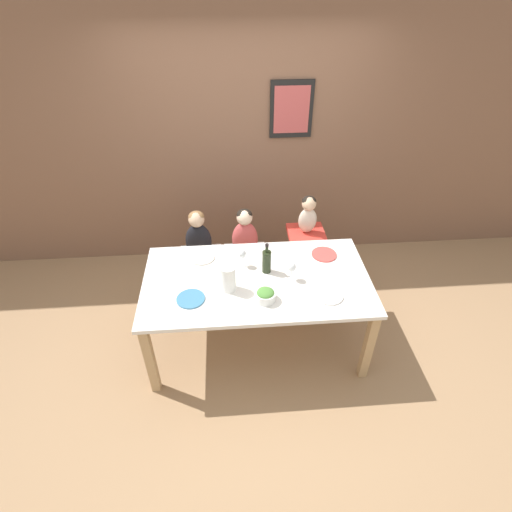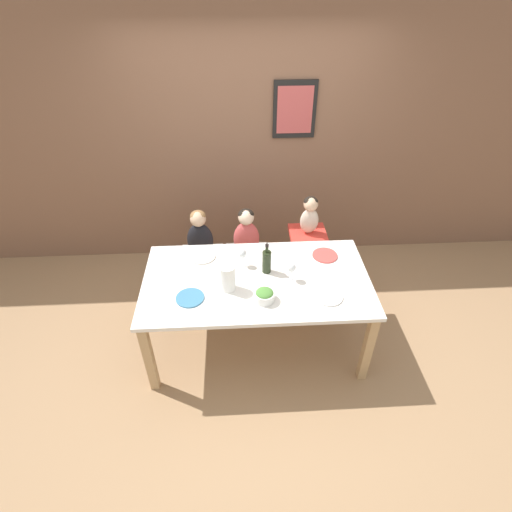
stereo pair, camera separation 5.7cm
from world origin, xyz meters
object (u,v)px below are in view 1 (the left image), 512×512
(chair_far_left, at_px, (201,262))
(chair_right_highchair, at_px, (305,244))
(person_child_center, at_px, (245,233))
(person_baby_right, at_px, (308,212))
(dinner_plate_front_right, at_px, (329,295))
(chair_far_center, at_px, (245,260))
(wine_glass_far, at_px, (242,254))
(dinner_plate_front_left, at_px, (191,299))
(paper_towel_roll, at_px, (228,278))
(dinner_plate_back_left, at_px, (202,257))
(wine_bottle, at_px, (267,261))
(dinner_plate_back_right, at_px, (324,254))
(person_child_left, at_px, (198,235))
(wine_glass_near, at_px, (292,267))
(salad_bowl_large, at_px, (265,295))

(chair_far_left, bearing_deg, chair_right_highchair, 0.00)
(person_child_center, distance_m, person_baby_right, 0.65)
(chair_far_left, bearing_deg, dinner_plate_front_right, -43.14)
(person_child_center, bearing_deg, chair_right_highchair, -0.10)
(chair_far_center, height_order, wine_glass_far, wine_glass_far)
(dinner_plate_front_left, bearing_deg, person_baby_right, 41.24)
(paper_towel_roll, relative_size, dinner_plate_front_right, 1.01)
(dinner_plate_front_left, relative_size, dinner_plate_back_left, 1.00)
(person_child_center, xyz_separation_m, person_baby_right, (0.62, 0.00, 0.20))
(wine_bottle, height_order, dinner_plate_front_right, wine_bottle)
(dinner_plate_front_left, xyz_separation_m, dinner_plate_back_right, (1.16, 0.48, 0.00))
(chair_right_highchair, bearing_deg, dinner_plate_front_left, -138.80)
(chair_right_highchair, bearing_deg, chair_far_left, -180.00)
(chair_far_center, distance_m, paper_towel_roll, 1.01)
(chair_far_left, bearing_deg, chair_far_center, 0.00)
(person_child_left, distance_m, person_child_center, 0.46)
(chair_far_left, relative_size, person_baby_right, 1.18)
(wine_glass_far, height_order, dinner_plate_back_left, wine_glass_far)
(person_child_left, relative_size, dinner_plate_back_left, 2.35)
(wine_glass_near, bearing_deg, wine_glass_far, 151.91)
(salad_bowl_large, bearing_deg, person_baby_right, 63.11)
(person_child_left, xyz_separation_m, dinner_plate_front_right, (1.07, -1.00, 0.05))
(wine_bottle, xyz_separation_m, dinner_plate_front_left, (-0.62, -0.30, -0.10))
(salad_bowl_large, bearing_deg, chair_far_center, 95.92)
(dinner_plate_front_left, relative_size, dinner_plate_back_right, 1.00)
(dinner_plate_front_right, bearing_deg, paper_towel_roll, 169.73)
(chair_far_left, distance_m, person_child_left, 0.34)
(dinner_plate_back_right, bearing_deg, dinner_plate_front_right, -97.95)
(wine_bottle, bearing_deg, person_child_left, 132.55)
(chair_right_highchair, bearing_deg, person_child_left, 179.94)
(chair_right_highchair, xyz_separation_m, salad_bowl_large, (-0.51, -1.01, 0.27))
(dinner_plate_front_right, bearing_deg, dinner_plate_back_left, 150.59)
(wine_bottle, distance_m, wine_glass_near, 0.23)
(wine_glass_near, bearing_deg, person_child_left, 135.87)
(chair_right_highchair, bearing_deg, dinner_plate_back_left, -157.05)
(paper_towel_roll, relative_size, dinner_plate_back_left, 1.01)
(wine_bottle, xyz_separation_m, dinner_plate_back_right, (0.54, 0.18, -0.10))
(wine_glass_far, bearing_deg, dinner_plate_front_right, -33.41)
(person_baby_right, relative_size, paper_towel_roll, 1.74)
(wine_bottle, height_order, wine_glass_far, wine_bottle)
(chair_far_left, bearing_deg, dinner_plate_back_right, -22.55)
(dinner_plate_back_left, bearing_deg, wine_glass_far, -20.93)
(chair_far_center, relative_size, person_child_center, 0.88)
(wine_glass_far, xyz_separation_m, dinner_plate_back_right, (0.74, 0.09, -0.12))
(dinner_plate_back_right, bearing_deg, paper_towel_roll, -155.90)
(wine_bottle, height_order, dinner_plate_back_right, wine_bottle)
(wine_bottle, distance_m, dinner_plate_back_left, 0.60)
(paper_towel_roll, bearing_deg, chair_far_left, 108.19)
(paper_towel_roll, distance_m, salad_bowl_large, 0.32)
(chair_far_left, bearing_deg, wine_bottle, -47.41)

